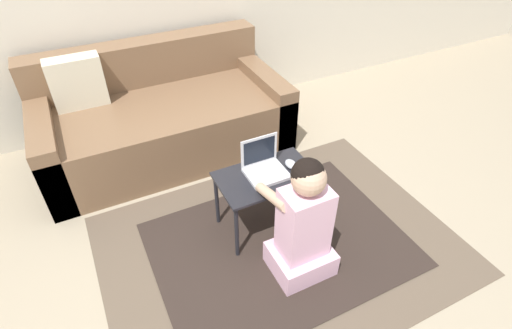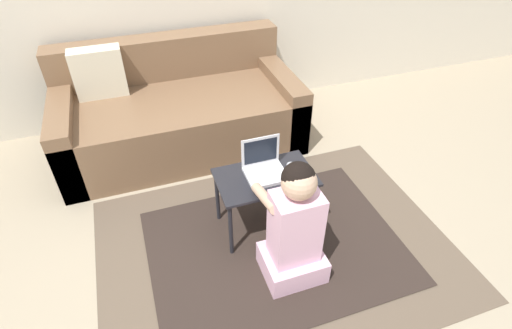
{
  "view_description": "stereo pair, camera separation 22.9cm",
  "coord_description": "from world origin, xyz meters",
  "px_view_note": "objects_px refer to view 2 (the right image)",
  "views": [
    {
      "loc": [
        -0.76,
        -1.36,
        1.89
      ],
      "look_at": [
        0.04,
        0.25,
        0.47
      ],
      "focal_mm": 28.0,
      "sensor_mm": 36.0,
      "label": 1
    },
    {
      "loc": [
        -0.55,
        -1.45,
        1.89
      ],
      "look_at": [
        0.04,
        0.25,
        0.47
      ],
      "focal_mm": 28.0,
      "sensor_mm": 36.0,
      "label": 2
    }
  ],
  "objects_px": {
    "laptop_desk": "(265,183)",
    "computer_mouse": "(292,167)",
    "laptop": "(265,169)",
    "person_seated": "(294,229)",
    "couch": "(178,111)"
  },
  "relations": [
    {
      "from": "laptop_desk",
      "to": "computer_mouse",
      "type": "xyz_separation_m",
      "value": [
        0.17,
        0.01,
        0.07
      ]
    },
    {
      "from": "laptop",
      "to": "person_seated",
      "type": "distance_m",
      "value": 0.42
    },
    {
      "from": "couch",
      "to": "computer_mouse",
      "type": "bearing_deg",
      "value": -66.3
    },
    {
      "from": "laptop",
      "to": "computer_mouse",
      "type": "distance_m",
      "value": 0.17
    },
    {
      "from": "laptop",
      "to": "laptop_desk",
      "type": "bearing_deg",
      "value": -96.1
    },
    {
      "from": "couch",
      "to": "computer_mouse",
      "type": "height_order",
      "value": "couch"
    },
    {
      "from": "computer_mouse",
      "to": "person_seated",
      "type": "relative_size",
      "value": 0.12
    },
    {
      "from": "laptop_desk",
      "to": "laptop",
      "type": "distance_m",
      "value": 0.09
    },
    {
      "from": "laptop",
      "to": "computer_mouse",
      "type": "relative_size",
      "value": 2.48
    },
    {
      "from": "laptop",
      "to": "person_seated",
      "type": "xyz_separation_m",
      "value": [
        0.02,
        -0.41,
        -0.1
      ]
    },
    {
      "from": "laptop",
      "to": "couch",
      "type": "bearing_deg",
      "value": 106.46
    },
    {
      "from": "computer_mouse",
      "to": "person_seated",
      "type": "distance_m",
      "value": 0.42
    },
    {
      "from": "couch",
      "to": "person_seated",
      "type": "xyz_separation_m",
      "value": [
        0.34,
        -1.5,
        0.07
      ]
    },
    {
      "from": "couch",
      "to": "laptop_desk",
      "type": "distance_m",
      "value": 1.17
    },
    {
      "from": "laptop",
      "to": "person_seated",
      "type": "bearing_deg",
      "value": -87.53
    }
  ]
}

